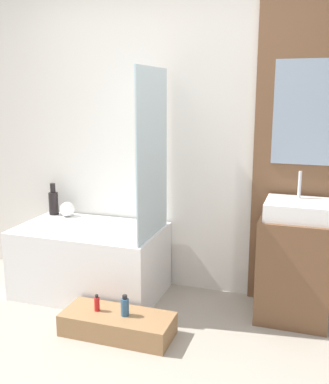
{
  "coord_description": "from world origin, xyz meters",
  "views": [
    {
      "loc": [
        1.08,
        -1.93,
        1.63
      ],
      "look_at": [
        0.19,
        0.71,
        1.01
      ],
      "focal_mm": 42.0,
      "sensor_mm": 36.0,
      "label": 1
    }
  ],
  "objects_px": {
    "vase_round_light": "(67,209)",
    "bottle_soap_primary": "(97,304)",
    "sink": "(298,210)",
    "bathtub": "(91,260)",
    "bottle_soap_secondary": "(125,306)",
    "wooden_step_bench": "(118,324)",
    "vase_tall_dark": "(53,202)"
  },
  "relations": [
    {
      "from": "wooden_step_bench",
      "to": "vase_tall_dark",
      "type": "xyz_separation_m",
      "value": [
        -0.97,
        0.8,
        0.6
      ]
    },
    {
      "from": "bottle_soap_primary",
      "to": "bottle_soap_secondary",
      "type": "bearing_deg",
      "value": 0.0
    },
    {
      "from": "wooden_step_bench",
      "to": "bathtub",
      "type": "bearing_deg",
      "value": 131.77
    },
    {
      "from": "sink",
      "to": "vase_tall_dark",
      "type": "xyz_separation_m",
      "value": [
        -2.09,
        0.16,
        -0.14
      ]
    },
    {
      "from": "vase_round_light",
      "to": "vase_tall_dark",
      "type": "bearing_deg",
      "value": 171.37
    },
    {
      "from": "vase_tall_dark",
      "to": "vase_round_light",
      "type": "height_order",
      "value": "vase_tall_dark"
    },
    {
      "from": "vase_tall_dark",
      "to": "bottle_soap_primary",
      "type": "bearing_deg",
      "value": -44.32
    },
    {
      "from": "bathtub",
      "to": "wooden_step_bench",
      "type": "height_order",
      "value": "bathtub"
    },
    {
      "from": "sink",
      "to": "wooden_step_bench",
      "type": "bearing_deg",
      "value": -150.07
    },
    {
      "from": "bathtub",
      "to": "wooden_step_bench",
      "type": "relative_size",
      "value": 1.52
    },
    {
      "from": "vase_round_light",
      "to": "bottle_soap_primary",
      "type": "xyz_separation_m",
      "value": [
        0.67,
        -0.78,
        -0.42
      ]
    },
    {
      "from": "vase_round_light",
      "to": "bottle_soap_secondary",
      "type": "distance_m",
      "value": 1.25
    },
    {
      "from": "bathtub",
      "to": "bottle_soap_primary",
      "type": "bearing_deg",
      "value": -58.64
    },
    {
      "from": "bottle_soap_primary",
      "to": "bottle_soap_secondary",
      "type": "height_order",
      "value": "bottle_soap_secondary"
    },
    {
      "from": "bathtub",
      "to": "vase_round_light",
      "type": "relative_size",
      "value": 9.05
    },
    {
      "from": "bathtub",
      "to": "sink",
      "type": "xyz_separation_m",
      "value": [
        1.6,
        0.1,
        0.54
      ]
    },
    {
      "from": "vase_round_light",
      "to": "bottle_soap_secondary",
      "type": "relative_size",
      "value": 0.88
    },
    {
      "from": "wooden_step_bench",
      "to": "sink",
      "type": "xyz_separation_m",
      "value": [
        1.12,
        0.64,
        0.75
      ]
    },
    {
      "from": "bathtub",
      "to": "bottle_soap_secondary",
      "type": "bearing_deg",
      "value": -45.01
    },
    {
      "from": "vase_round_light",
      "to": "bottle_soap_primary",
      "type": "height_order",
      "value": "vase_round_light"
    },
    {
      "from": "bottle_soap_secondary",
      "to": "bottle_soap_primary",
      "type": "bearing_deg",
      "value": -180.0
    },
    {
      "from": "wooden_step_bench",
      "to": "bottle_soap_secondary",
      "type": "distance_m",
      "value": 0.15
    },
    {
      "from": "vase_round_light",
      "to": "bottle_soap_primary",
      "type": "relative_size",
      "value": 1.09
    },
    {
      "from": "sink",
      "to": "bottle_soap_secondary",
      "type": "bearing_deg",
      "value": -148.74
    },
    {
      "from": "bathtub",
      "to": "wooden_step_bench",
      "type": "bearing_deg",
      "value": -48.23
    },
    {
      "from": "vase_round_light",
      "to": "bottle_soap_secondary",
      "type": "height_order",
      "value": "vase_round_light"
    },
    {
      "from": "bathtub",
      "to": "vase_tall_dark",
      "type": "distance_m",
      "value": 0.68
    },
    {
      "from": "vase_round_light",
      "to": "bottle_soap_primary",
      "type": "bearing_deg",
      "value": -49.3
    },
    {
      "from": "sink",
      "to": "bathtub",
      "type": "bearing_deg",
      "value": -176.32
    },
    {
      "from": "bathtub",
      "to": "vase_round_light",
      "type": "xyz_separation_m",
      "value": [
        -0.34,
        0.24,
        0.34
      ]
    },
    {
      "from": "sink",
      "to": "vase_round_light",
      "type": "bearing_deg",
      "value": 175.99
    },
    {
      "from": "bathtub",
      "to": "sink",
      "type": "height_order",
      "value": "sink"
    }
  ]
}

